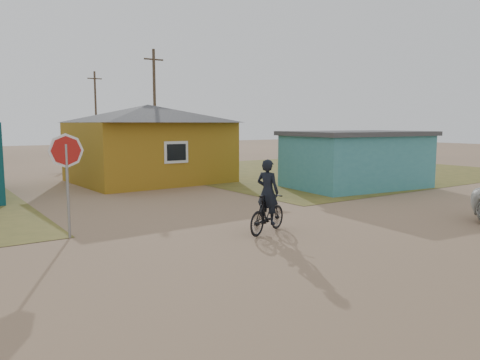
% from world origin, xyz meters
% --- Properties ---
extents(ground, '(120.00, 120.00, 0.00)m').
position_xyz_m(ground, '(0.00, 0.00, 0.00)').
color(ground, '#947355').
extents(grass_ne, '(20.00, 18.00, 0.00)m').
position_xyz_m(grass_ne, '(14.00, 13.00, 0.01)').
color(grass_ne, olive).
rests_on(grass_ne, ground).
extents(house_yellow, '(7.72, 6.76, 3.90)m').
position_xyz_m(house_yellow, '(2.50, 14.00, 2.00)').
color(house_yellow, '#9D6F18').
rests_on(house_yellow, ground).
extents(shed_turquoise, '(6.71, 4.93, 2.60)m').
position_xyz_m(shed_turquoise, '(9.50, 6.50, 1.31)').
color(shed_turquoise, teal).
rests_on(shed_turquoise, ground).
extents(house_beige_east, '(6.95, 6.05, 3.60)m').
position_xyz_m(house_beige_east, '(10.00, 40.00, 1.86)').
color(house_beige_east, tan).
rests_on(house_beige_east, ground).
extents(utility_pole_near, '(1.40, 0.20, 8.00)m').
position_xyz_m(utility_pole_near, '(6.50, 22.00, 4.14)').
color(utility_pole_near, '#4C3C2D').
rests_on(utility_pole_near, ground).
extents(utility_pole_far, '(1.40, 0.20, 8.00)m').
position_xyz_m(utility_pole_far, '(7.50, 38.00, 4.14)').
color(utility_pole_far, '#4C3C2D').
rests_on(utility_pole_far, ground).
extents(stop_sign, '(0.83, 0.37, 2.71)m').
position_xyz_m(stop_sign, '(-4.12, 4.04, 1.97)').
color(stop_sign, gray).
rests_on(stop_sign, ground).
extents(cyclist, '(1.83, 1.14, 2.01)m').
position_xyz_m(cyclist, '(0.46, 1.58, 0.73)').
color(cyclist, black).
rests_on(cyclist, ground).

